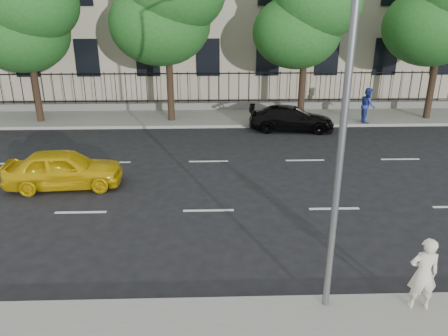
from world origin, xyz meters
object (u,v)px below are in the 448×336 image
Objects in this scene: woman_near at (423,274)px; yellow_taxi at (64,169)px; street_light at (341,62)px; black_sedan at (291,118)px.

yellow_taxi is at bearing -31.97° from woman_near.
street_light reaches higher than woman_near.
yellow_taxi reaches higher than black_sedan.
woman_near is (0.23, -13.96, 0.35)m from black_sedan.
yellow_taxi is 0.94× the size of black_sedan.
black_sedan is at bearing -57.87° from yellow_taxi.
street_light reaches higher than yellow_taxi.
yellow_taxi is 11.80m from woman_near.
street_light is 10.83m from yellow_taxi.
street_light is 4.65m from woman_near.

